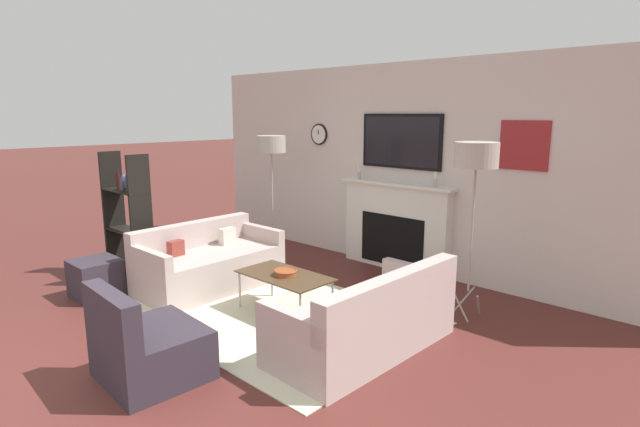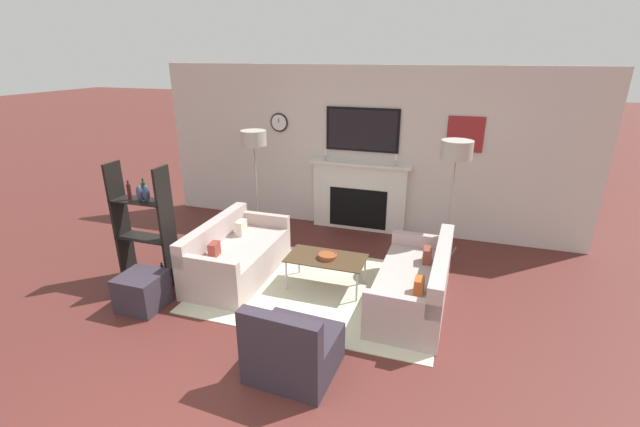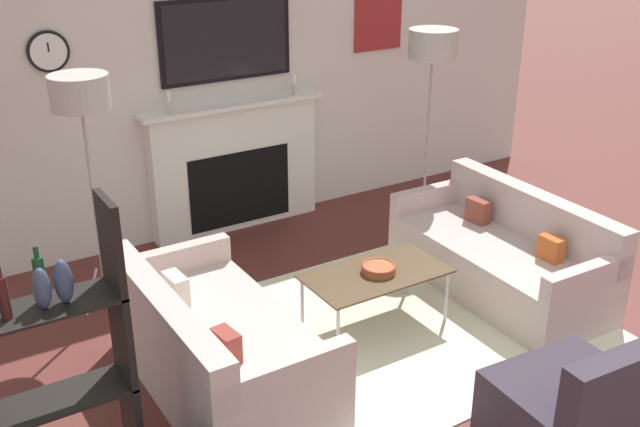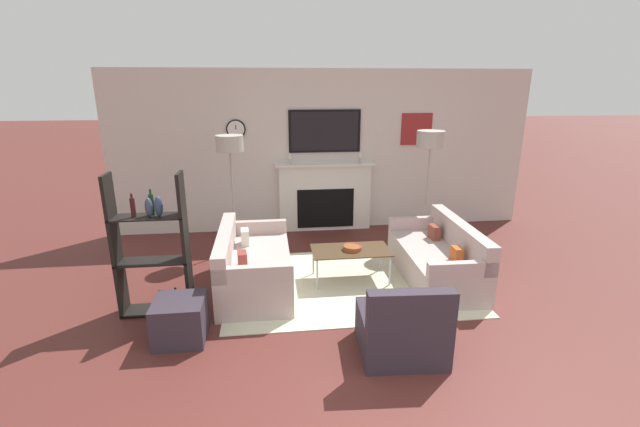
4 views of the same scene
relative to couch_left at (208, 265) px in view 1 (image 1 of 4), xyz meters
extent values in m
cube|color=beige|center=(1.19, 2.27, 1.07)|extent=(7.14, 0.07, 2.70)
cube|color=silver|center=(1.19, 2.15, 0.28)|extent=(1.58, 0.16, 1.13)
cube|color=black|center=(1.19, 2.07, 0.12)|extent=(0.98, 0.01, 0.68)
cube|color=silver|center=(1.19, 2.13, 0.87)|extent=(1.70, 0.22, 0.04)
cylinder|color=#B2AD9E|center=(0.60, 2.10, 0.94)|extent=(0.04, 0.04, 0.10)
cylinder|color=white|center=(0.60, 2.10, 1.03)|extent=(0.03, 0.03, 0.09)
cylinder|color=#B2AD9E|center=(1.79, 2.10, 0.94)|extent=(0.04, 0.04, 0.10)
cylinder|color=white|center=(1.79, 2.10, 1.03)|extent=(0.03, 0.03, 0.09)
cube|color=black|center=(1.19, 2.22, 1.42)|extent=(1.21, 0.04, 0.70)
cube|color=black|center=(1.19, 2.20, 1.42)|extent=(1.12, 0.01, 0.63)
cylinder|color=black|center=(-0.26, 2.22, 1.47)|extent=(0.31, 0.02, 0.31)
cylinder|color=silver|center=(-0.26, 2.21, 1.47)|extent=(0.27, 0.00, 0.27)
cube|color=black|center=(-0.26, 2.20, 1.50)|extent=(0.01, 0.00, 0.07)
cube|color=maroon|center=(2.78, 2.22, 1.43)|extent=(0.54, 0.02, 0.54)
cube|color=beige|center=(1.19, 0.00, -0.28)|extent=(3.01, 2.13, 0.01)
cube|color=#BDA8A3|center=(0.04, 0.00, -0.06)|extent=(0.86, 1.66, 0.45)
cube|color=#BDA8A3|center=(-0.31, 0.00, 0.32)|extent=(0.17, 1.65, 0.30)
cube|color=#C1A79E|center=(0.03, 0.78, 0.26)|extent=(0.86, 0.10, 0.18)
cube|color=#B8A59F|center=(0.04, -0.78, 0.26)|extent=(0.86, 0.10, 0.18)
cube|color=beige|center=(-0.09, 0.36, 0.27)|extent=(0.11, 0.21, 0.20)
cube|color=brown|center=(-0.09, -0.36, 0.26)|extent=(0.12, 0.19, 0.18)
cube|color=#BDA8A3|center=(2.35, 0.00, -0.08)|extent=(0.83, 1.78, 0.40)
cube|color=#BDA8A3|center=(2.67, -0.01, 0.30)|extent=(0.20, 1.76, 0.35)
cube|color=#BEA3A2|center=(2.33, -0.83, 0.21)|extent=(0.79, 0.12, 0.18)
cube|color=#C0A3A3|center=(2.37, 0.83, 0.21)|extent=(0.79, 0.12, 0.18)
cube|color=#B65524|center=(2.46, -0.39, 0.21)|extent=(0.10, 0.18, 0.18)
cube|color=brown|center=(2.48, 0.39, 0.22)|extent=(0.12, 0.20, 0.19)
cube|color=#322A34|center=(1.44, -1.51, -0.08)|extent=(0.81, 0.77, 0.40)
cube|color=#322A34|center=(1.42, -1.80, 0.31)|extent=(0.78, 0.19, 0.38)
cube|color=#4C3823|center=(1.26, 0.08, 0.13)|extent=(1.00, 0.54, 0.02)
cylinder|color=#B7B7BC|center=(0.79, -0.15, -0.08)|extent=(0.02, 0.02, 0.41)
cylinder|color=#B7B7BC|center=(1.72, -0.15, -0.08)|extent=(0.02, 0.02, 0.41)
cylinder|color=#B7B7BC|center=(0.79, 0.31, -0.08)|extent=(0.02, 0.02, 0.41)
cylinder|color=#B7B7BC|center=(1.72, 0.31, -0.08)|extent=(0.02, 0.02, 0.41)
cylinder|color=#994C26|center=(1.28, 0.08, 0.16)|extent=(0.24, 0.24, 0.05)
torus|color=#994225|center=(1.28, 0.08, 0.19)|extent=(0.24, 0.24, 0.02)
cylinder|color=#9E998E|center=(-0.19, 1.33, -0.14)|extent=(0.09, 0.23, 0.29)
cylinder|color=#9E998E|center=(-0.38, 1.38, -0.14)|extent=(0.17, 0.19, 0.29)
cylinder|color=#9E998E|center=(-0.32, 1.19, -0.14)|extent=(0.23, 0.07, 0.29)
cylinder|color=#9E998E|center=(-0.30, 1.30, 0.62)|extent=(0.02, 0.02, 1.25)
cylinder|color=#B2ADA3|center=(-0.30, 1.30, 1.36)|extent=(0.39, 0.39, 0.23)
cylinder|color=#9E998E|center=(2.79, 1.33, -0.14)|extent=(0.09, 0.23, 0.29)
cylinder|color=#9E998E|center=(2.61, 1.38, -0.14)|extent=(0.17, 0.19, 0.29)
cylinder|color=#9E998E|center=(2.66, 1.19, -0.14)|extent=(0.23, 0.07, 0.29)
cylinder|color=#9E998E|center=(2.69, 1.30, 0.63)|extent=(0.02, 0.02, 1.26)
cylinder|color=#B2ADA3|center=(2.69, 1.30, 1.38)|extent=(0.42, 0.42, 0.25)
cube|color=black|center=(-1.40, -0.46, 0.51)|extent=(0.04, 0.28, 1.58)
cube|color=black|center=(-0.68, -0.46, 0.51)|extent=(0.04, 0.28, 1.58)
cube|color=black|center=(-1.04, -0.46, -0.25)|extent=(0.77, 0.28, 0.02)
cube|color=black|center=(-1.04, -0.46, 0.33)|extent=(0.77, 0.28, 0.01)
cube|color=black|center=(-1.04, -0.46, 0.84)|extent=(0.77, 0.28, 0.02)
cylinder|color=#3D1919|center=(-1.17, -0.47, 0.94)|extent=(0.05, 0.05, 0.20)
cylinder|color=#3D1919|center=(-1.17, -0.47, 1.07)|extent=(0.02, 0.02, 0.05)
cylinder|color=#194223|center=(-1.00, -0.41, 0.95)|extent=(0.05, 0.05, 0.22)
cylinder|color=#194223|center=(-1.00, -0.41, 1.09)|extent=(0.02, 0.02, 0.06)
ellipsoid|color=#3B4461|center=(-1.01, -0.48, 0.94)|extent=(0.08, 0.08, 0.20)
cylinder|color=black|center=(-0.83, -0.48, -0.14)|extent=(0.05, 0.05, 0.20)
cylinder|color=black|center=(-0.83, -0.48, -0.02)|extent=(0.02, 0.02, 0.05)
ellipsoid|color=#334363|center=(-0.91, -0.47, 0.95)|extent=(0.09, 0.09, 0.22)
cube|color=#322A34|center=(-0.68, -1.04, -0.07)|extent=(0.49, 0.49, 0.43)
camera|label=1|loc=(4.88, -3.26, 1.77)|focal=28.00mm
camera|label=2|loc=(2.70, -4.60, 2.58)|focal=24.00mm
camera|label=3|loc=(-1.50, -3.61, 2.57)|focal=42.00mm
camera|label=4|loc=(0.25, -4.94, 2.18)|focal=24.00mm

